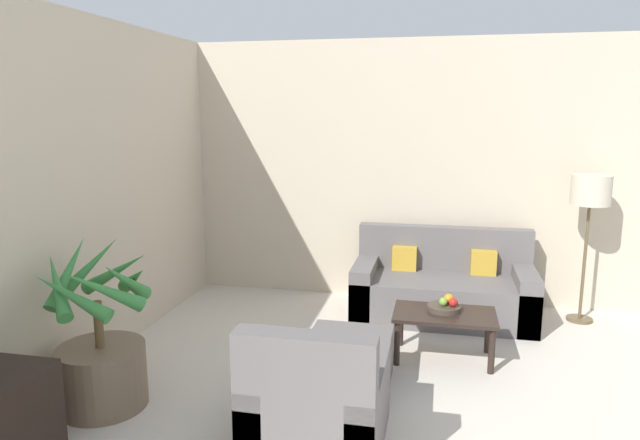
{
  "coord_description": "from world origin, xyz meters",
  "views": [
    {
      "loc": [
        -0.75,
        0.4,
        1.98
      ],
      "look_at": [
        -1.82,
        5.4,
        1.0
      ],
      "focal_mm": 32.0,
      "sensor_mm": 36.0,
      "label": 1
    }
  ],
  "objects_px": {
    "sofa_loveseat": "(442,289)",
    "coffee_table": "(444,320)",
    "apple_green": "(443,302)",
    "orange_fruit": "(449,299)",
    "apple_red": "(453,302)",
    "ottoman": "(350,357)",
    "armchair": "(318,406)",
    "potted_palm": "(101,354)",
    "fruit_bowl": "(444,308)",
    "floor_lamp": "(590,197)"
  },
  "relations": [
    {
      "from": "sofa_loveseat",
      "to": "coffee_table",
      "type": "bearing_deg",
      "value": -89.05
    },
    {
      "from": "apple_green",
      "to": "orange_fruit",
      "type": "bearing_deg",
      "value": 57.73
    },
    {
      "from": "apple_red",
      "to": "ottoman",
      "type": "height_order",
      "value": "apple_red"
    },
    {
      "from": "apple_red",
      "to": "armchair",
      "type": "xyz_separation_m",
      "value": [
        -0.79,
        -1.48,
        -0.2
      ]
    },
    {
      "from": "coffee_table",
      "to": "armchair",
      "type": "height_order",
      "value": "armchair"
    },
    {
      "from": "potted_palm",
      "to": "apple_green",
      "type": "height_order",
      "value": "potted_palm"
    },
    {
      "from": "orange_fruit",
      "to": "armchair",
      "type": "relative_size",
      "value": 0.09
    },
    {
      "from": "potted_palm",
      "to": "orange_fruit",
      "type": "height_order",
      "value": "potted_palm"
    },
    {
      "from": "apple_green",
      "to": "armchair",
      "type": "xyz_separation_m",
      "value": [
        -0.71,
        -1.49,
        -0.2
      ]
    },
    {
      "from": "fruit_bowl",
      "to": "ottoman",
      "type": "bearing_deg",
      "value": -138.41
    },
    {
      "from": "floor_lamp",
      "to": "fruit_bowl",
      "type": "xyz_separation_m",
      "value": [
        -1.29,
        -1.09,
        -0.79
      ]
    },
    {
      "from": "armchair",
      "to": "potted_palm",
      "type": "bearing_deg",
      "value": 173.25
    },
    {
      "from": "orange_fruit",
      "to": "armchair",
      "type": "height_order",
      "value": "armchair"
    },
    {
      "from": "sofa_loveseat",
      "to": "floor_lamp",
      "type": "height_order",
      "value": "floor_lamp"
    },
    {
      "from": "floor_lamp",
      "to": "coffee_table",
      "type": "height_order",
      "value": "floor_lamp"
    },
    {
      "from": "orange_fruit",
      "to": "apple_red",
      "type": "bearing_deg",
      "value": -66.8
    },
    {
      "from": "coffee_table",
      "to": "fruit_bowl",
      "type": "bearing_deg",
      "value": 96.02
    },
    {
      "from": "orange_fruit",
      "to": "sofa_loveseat",
      "type": "bearing_deg",
      "value": 93.11
    },
    {
      "from": "coffee_table",
      "to": "orange_fruit",
      "type": "xyz_separation_m",
      "value": [
        0.03,
        0.12,
        0.14
      ]
    },
    {
      "from": "fruit_bowl",
      "to": "armchair",
      "type": "xyz_separation_m",
      "value": [
        -0.72,
        -1.49,
        -0.14
      ]
    },
    {
      "from": "coffee_table",
      "to": "sofa_loveseat",
      "type": "bearing_deg",
      "value": 90.95
    },
    {
      "from": "coffee_table",
      "to": "ottoman",
      "type": "relative_size",
      "value": 1.35
    },
    {
      "from": "apple_green",
      "to": "fruit_bowl",
      "type": "bearing_deg",
      "value": 47.3
    },
    {
      "from": "fruit_bowl",
      "to": "floor_lamp",
      "type": "bearing_deg",
      "value": 40.28
    },
    {
      "from": "sofa_loveseat",
      "to": "apple_green",
      "type": "bearing_deg",
      "value": -89.82
    },
    {
      "from": "potted_palm",
      "to": "coffee_table",
      "type": "bearing_deg",
      "value": 29.11
    },
    {
      "from": "armchair",
      "to": "ottoman",
      "type": "distance_m",
      "value": 0.9
    },
    {
      "from": "apple_red",
      "to": "apple_green",
      "type": "bearing_deg",
      "value": 173.48
    },
    {
      "from": "coffee_table",
      "to": "armchair",
      "type": "bearing_deg",
      "value": -116.78
    },
    {
      "from": "fruit_bowl",
      "to": "armchair",
      "type": "distance_m",
      "value": 1.67
    },
    {
      "from": "coffee_table",
      "to": "apple_red",
      "type": "distance_m",
      "value": 0.16
    },
    {
      "from": "coffee_table",
      "to": "apple_green",
      "type": "bearing_deg",
      "value": 105.62
    },
    {
      "from": "potted_palm",
      "to": "coffee_table",
      "type": "xyz_separation_m",
      "value": [
        2.26,
        1.26,
        -0.04
      ]
    },
    {
      "from": "sofa_loveseat",
      "to": "apple_green",
      "type": "xyz_separation_m",
      "value": [
        0.0,
        -0.94,
        0.19
      ]
    },
    {
      "from": "apple_green",
      "to": "armchair",
      "type": "bearing_deg",
      "value": -115.62
    },
    {
      "from": "sofa_loveseat",
      "to": "fruit_bowl",
      "type": "xyz_separation_m",
      "value": [
        0.01,
        -0.93,
        0.13
      ]
    },
    {
      "from": "floor_lamp",
      "to": "coffee_table",
      "type": "bearing_deg",
      "value": -138.18
    },
    {
      "from": "potted_palm",
      "to": "armchair",
      "type": "bearing_deg",
      "value": -6.75
    },
    {
      "from": "floor_lamp",
      "to": "ottoman",
      "type": "distance_m",
      "value": 2.78
    },
    {
      "from": "sofa_loveseat",
      "to": "floor_lamp",
      "type": "distance_m",
      "value": 1.6
    },
    {
      "from": "floor_lamp",
      "to": "orange_fruit",
      "type": "xyz_separation_m",
      "value": [
        -1.25,
        -1.03,
        -0.73
      ]
    },
    {
      "from": "apple_red",
      "to": "armchair",
      "type": "height_order",
      "value": "armchair"
    },
    {
      "from": "orange_fruit",
      "to": "ottoman",
      "type": "relative_size",
      "value": 0.13
    },
    {
      "from": "sofa_loveseat",
      "to": "fruit_bowl",
      "type": "bearing_deg",
      "value": -89.36
    },
    {
      "from": "sofa_loveseat",
      "to": "apple_red",
      "type": "relative_size",
      "value": 23.38
    },
    {
      "from": "floor_lamp",
      "to": "apple_red",
      "type": "distance_m",
      "value": 1.8
    },
    {
      "from": "orange_fruit",
      "to": "ottoman",
      "type": "distance_m",
      "value": 1.01
    },
    {
      "from": "fruit_bowl",
      "to": "apple_red",
      "type": "xyz_separation_m",
      "value": [
        0.07,
        -0.02,
        0.06
      ]
    },
    {
      "from": "floor_lamp",
      "to": "apple_red",
      "type": "relative_size",
      "value": 19.28
    },
    {
      "from": "potted_palm",
      "to": "orange_fruit",
      "type": "relative_size",
      "value": 14.63
    }
  ]
}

